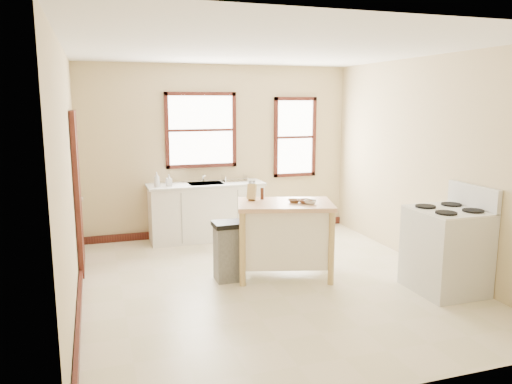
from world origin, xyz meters
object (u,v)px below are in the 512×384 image
Objects in this scene: bowl_a at (294,201)px; pepper_grinder at (262,194)px; gas_stove at (447,239)px; knife_block at (252,193)px; trash_bin at (229,251)px; dish_rack at (235,179)px; soap_bottle_a at (157,179)px; kitchen_island at (285,240)px; bowl_c at (310,202)px; soap_bottle_b at (169,180)px; bowl_b at (305,201)px.

pepper_grinder is at bearing 134.41° from bowl_a.
knife_block is at bearing 146.15° from gas_stove.
dish_rack is at bearing 72.09° from trash_bin.
kitchen_island is (1.35, -1.94, -0.55)m from soap_bottle_a.
pepper_grinder is at bearing -54.77° from soap_bottle_a.
knife_block is (-0.27, -1.78, 0.10)m from dish_rack.
soap_bottle_a is 1.13× the size of knife_block.
knife_block reaches higher than bowl_c.
knife_block is 0.56m from bowl_a.
soap_bottle_a reaches higher than bowl_a.
trash_bin is at bearing -121.93° from knife_block.
gas_stove is at bearing -44.58° from soap_bottle_a.
trash_bin is (-0.63, -1.96, -0.60)m from dish_rack.
kitchen_island is at bearing 143.78° from bowl_c.
soap_bottle_a is at bearing 126.24° from bowl_a.
soap_bottle_b is at bearing 119.72° from pepper_grinder.
bowl_a is 1.03m from trash_bin.
dish_rack is 0.31× the size of gas_stove.
trash_bin is at bearing 171.23° from bowl_a.
gas_stove is at bearing -17.14° from kitchen_island.
bowl_a is 0.22× the size of trash_bin.
pepper_grinder is at bearing -67.80° from soap_bottle_b.
knife_block reaches higher than trash_bin.
kitchen_island is 0.94× the size of gas_stove.
gas_stove reaches higher than soap_bottle_a.
bowl_a is at bearing -67.38° from dish_rack.
trash_bin is 0.59× the size of gas_stove.
gas_stove reaches higher than pepper_grinder.
gas_stove reaches higher than knife_block.
gas_stove reaches higher than kitchen_island.
soap_bottle_a is at bearing 127.51° from bowl_b.
soap_bottle_b is 0.15× the size of kitchen_island.
knife_block is 0.80m from trash_bin.
bowl_a reaches higher than kitchen_island.
bowl_a reaches higher than trash_bin.
pepper_grinder reaches higher than trash_bin.
trash_bin is (-0.93, 0.19, -0.61)m from bowl_b.
dish_rack is 2.09m from bowl_a.
soap_bottle_a is 1.27m from dish_rack.
pepper_grinder reaches higher than bowl_b.
soap_bottle_a is 1.45× the size of bowl_c.
bowl_c is (0.04, -0.09, 0.00)m from bowl_b.
bowl_b is at bearing -8.26° from kitchen_island.
knife_block is 0.16× the size of gas_stove.
soap_bottle_a is at bearing 134.60° from gas_stove.
gas_stove reaches higher than soap_bottle_b.
pepper_grinder is at bearing 39.09° from knife_block.
soap_bottle_b is 0.90× the size of knife_block.
dish_rack is (1.08, 0.09, -0.04)m from soap_bottle_b.
soap_bottle_a is 0.30× the size of trash_bin.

